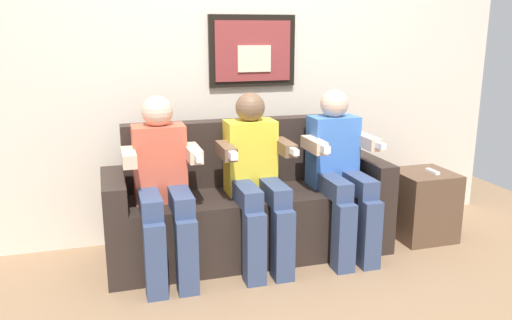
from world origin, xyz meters
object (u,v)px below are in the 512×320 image
person_in_middle (256,174)px  side_table_right (422,205)px  person_on_right (340,167)px  person_on_left (163,182)px  couch (249,209)px  spare_remote_on_table (432,171)px

person_in_middle → side_table_right: person_in_middle is taller
person_on_right → person_on_left: bearing=180.0°
couch → side_table_right: (1.30, -0.11, -0.06)m
person_in_middle → spare_remote_on_table: size_ratio=8.54×
couch → person_on_right: 0.68m
couch → spare_remote_on_table: 1.35m
person_on_left → person_on_right: (1.17, -0.00, 0.00)m
person_on_left → side_table_right: 1.92m
person_in_middle → person_on_right: (0.59, 0.00, 0.00)m
side_table_right → person_on_right: bearing=-175.0°
spare_remote_on_table → person_on_right: bearing=-177.8°
person_in_middle → person_on_right: size_ratio=1.00×
person_in_middle → person_on_left: bearing=180.0°
side_table_right → spare_remote_on_table: size_ratio=3.85×
person_in_middle → person_on_right: same height
couch → spare_remote_on_table: bearing=-5.9°
person_in_middle → side_table_right: 1.35m
person_on_left → person_on_right: same height
spare_remote_on_table → person_on_left: bearing=-179.1°
couch → person_on_left: (-0.59, -0.17, 0.29)m
couch → spare_remote_on_table: (1.33, -0.14, 0.20)m
person_on_left → spare_remote_on_table: (1.92, 0.03, -0.10)m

